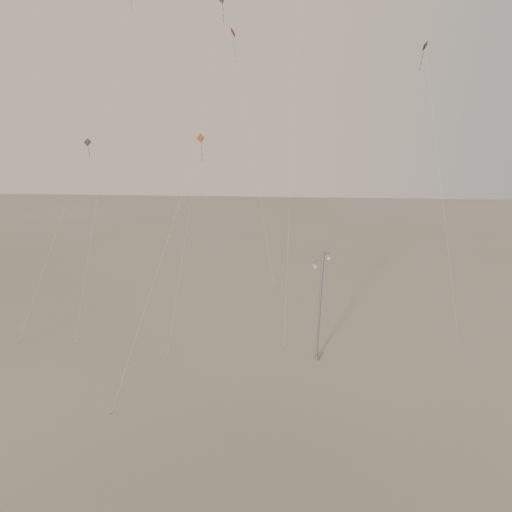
{
  "coord_description": "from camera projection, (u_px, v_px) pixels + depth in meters",
  "views": [
    {
      "loc": [
        1.38,
        -24.34,
        17.68
      ],
      "look_at": [
        -0.63,
        5.0,
        8.08
      ],
      "focal_mm": 28.0,
      "sensor_mm": 36.0,
      "label": 1
    }
  ],
  "objects": [
    {
      "name": "ground",
      "position": [
        260.0,
        384.0,
        28.66
      ],
      "size": [
        160.0,
        160.0,
        0.0
      ],
      "primitive_type": "plane",
      "color": "#9E9383",
      "rests_on": "ground"
    },
    {
      "name": "kite_5",
      "position": [
        242.0,
        89.0,
        38.96
      ],
      "size": [
        4.47,
        0.95,
        26.5
      ],
      "rotation": [
        0.0,
        0.0,
        -1.48
      ],
      "color": "#963619",
      "rests_on": "ground"
    },
    {
      "name": "kite_3",
      "position": [
        181.0,
        201.0,
        27.55
      ],
      "size": [
        5.25,
        8.62,
        17.19
      ],
      "rotation": [
        0.0,
        0.0,
        -0.06
      ],
      "color": "#9E3817",
      "rests_on": "ground"
    },
    {
      "name": "street_lamp",
      "position": [
        320.0,
        304.0,
        30.34
      ],
      "size": [
        1.5,
        0.91,
        9.03
      ],
      "color": "gray",
      "rests_on": "ground"
    },
    {
      "name": "kite_0",
      "position": [
        120.0,
        52.0,
        36.77
      ],
      "size": [
        3.16,
        14.13,
        30.95
      ],
      "rotation": [
        0.0,
        0.0,
        0.38
      ],
      "color": "#9E3817",
      "rests_on": "ground"
    },
    {
      "name": "kite_6",
      "position": [
        72.0,
        189.0,
        34.57
      ],
      "size": [
        5.64,
        6.61,
        16.69
      ],
      "rotation": [
        0.0,
        0.0,
        0.26
      ],
      "color": "#2E2826",
      "rests_on": "ground"
    },
    {
      "name": "kite_1",
      "position": [
        209.0,
        83.0,
        33.53
      ],
      "size": [
        3.8,
        11.99,
        28.44
      ],
      "rotation": [
        0.0,
        0.0,
        -0.32
      ],
      "color": "#2E2826",
      "rests_on": "ground"
    },
    {
      "name": "kite_2",
      "position": [
        298.0,
        10.0,
        35.67
      ],
      "size": [
        1.17,
        15.42,
        36.18
      ],
      "rotation": [
        0.0,
        0.0,
        1.48
      ],
      "color": "#963619",
      "rests_on": "ground"
    },
    {
      "name": "kite_4",
      "position": [
        433.0,
        122.0,
        30.55
      ],
      "size": [
        5.14,
        3.12,
        23.7
      ],
      "rotation": [
        0.0,
        0.0,
        1.41
      ],
      "color": "#2E2826",
      "rests_on": "ground"
    }
  ]
}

